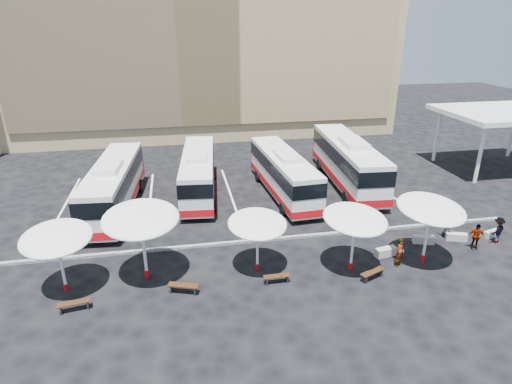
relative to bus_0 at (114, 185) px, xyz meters
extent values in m
plane|color=black|center=(8.24, -7.00, -1.86)|extent=(120.00, 120.00, 0.00)
cube|color=tan|center=(8.24, 25.00, 10.64)|extent=(42.00, 18.00, 25.00)
cube|color=tan|center=(8.24, 15.90, 10.14)|extent=(40.00, 0.30, 20.00)
cube|color=silver|center=(32.24, 3.00, 3.14)|extent=(10.00, 8.00, 0.40)
cylinder|color=silver|center=(28.24, 0.00, 0.54)|extent=(0.30, 0.30, 4.80)
cylinder|color=silver|center=(28.24, 6.00, 0.54)|extent=(0.30, 0.30, 4.80)
cube|color=black|center=(8.24, -6.50, -1.78)|extent=(34.00, 0.25, 0.15)
cube|color=white|center=(-3.76, 1.00, -1.85)|extent=(0.15, 12.00, 0.01)
cube|color=white|center=(2.24, 1.00, -1.85)|extent=(0.15, 12.00, 0.01)
cube|color=white|center=(8.24, 1.00, -1.85)|extent=(0.15, 12.00, 0.01)
cube|color=white|center=(14.24, 1.00, -1.85)|extent=(0.15, 12.00, 0.01)
cube|color=white|center=(20.24, 1.00, -1.85)|extent=(0.15, 12.00, 0.01)
cube|color=silver|center=(0.00, -0.01, -0.02)|extent=(3.27, 11.48, 2.83)
cube|color=black|center=(0.00, -0.01, 0.55)|extent=(3.33, 11.54, 1.04)
cube|color=#B00C12|center=(0.00, -0.01, -1.05)|extent=(3.33, 11.54, 0.52)
cube|color=#B00C12|center=(0.46, 5.63, -0.72)|extent=(2.42, 0.38, 1.32)
cube|color=silver|center=(-0.08, -0.95, 1.59)|extent=(1.73, 2.95, 0.38)
cylinder|color=black|center=(-0.91, 3.38, -1.38)|extent=(0.41, 0.97, 0.94)
cylinder|color=black|center=(1.44, 3.19, -1.38)|extent=(0.41, 0.97, 0.94)
cylinder|color=black|center=(-1.48, -3.68, -1.38)|extent=(0.41, 0.97, 0.94)
cylinder|color=black|center=(0.87, -3.87, -1.38)|extent=(0.41, 0.97, 0.94)
cube|color=silver|center=(5.92, 1.88, -0.11)|extent=(3.25, 10.91, 2.69)
cube|color=black|center=(5.92, 1.88, 0.43)|extent=(3.31, 10.97, 0.99)
cube|color=#B00C12|center=(5.92, 1.88, -1.10)|extent=(3.31, 10.97, 0.49)
cube|color=#B00C12|center=(6.43, 7.23, -0.78)|extent=(2.30, 0.40, 1.25)
cube|color=silver|center=(5.83, 0.99, 1.41)|extent=(1.68, 2.81, 0.36)
cylinder|color=black|center=(5.10, 5.11, -1.41)|extent=(0.40, 0.92, 0.90)
cylinder|color=black|center=(7.33, 4.89, -1.41)|extent=(0.40, 0.92, 0.90)
cylinder|color=black|center=(4.46, -1.58, -1.41)|extent=(0.40, 0.92, 0.90)
cylinder|color=black|center=(6.69, -1.80, -1.41)|extent=(0.40, 0.92, 0.90)
cube|color=silver|center=(12.18, 0.49, -0.08)|extent=(2.95, 11.03, 2.73)
cube|color=black|center=(12.18, 0.49, 0.46)|extent=(3.01, 11.09, 1.00)
cube|color=#B00C12|center=(12.18, 0.49, -1.08)|extent=(3.01, 11.09, 0.50)
cube|color=#B00C12|center=(11.84, 5.94, -0.77)|extent=(2.34, 0.33, 1.27)
cube|color=silver|center=(12.23, -0.42, 1.46)|extent=(1.62, 2.81, 0.36)
cylinder|color=black|center=(10.84, 3.60, -1.40)|extent=(0.37, 0.93, 0.91)
cylinder|color=black|center=(13.11, 3.74, -1.40)|extent=(0.37, 0.93, 0.91)
cylinder|color=black|center=(11.27, -3.21, -1.40)|extent=(0.37, 0.93, 0.91)
cylinder|color=black|center=(13.54, -3.07, -1.40)|extent=(0.37, 0.93, 0.91)
cube|color=silver|center=(17.75, 1.68, 0.13)|extent=(3.43, 12.37, 3.05)
cube|color=black|center=(17.75, 1.68, 0.74)|extent=(3.50, 12.43, 1.12)
cube|color=#B00C12|center=(17.75, 1.68, -0.99)|extent=(3.50, 12.43, 0.56)
cube|color=#B00C12|center=(18.19, 7.78, -0.64)|extent=(2.61, 0.39, 1.43)
cube|color=silver|center=(17.67, 0.67, 1.86)|extent=(1.85, 3.17, 0.41)
cylinder|color=black|center=(16.74, 5.33, -1.35)|extent=(0.43, 1.04, 1.02)
cylinder|color=black|center=(19.28, 5.14, -1.35)|extent=(0.43, 1.04, 1.02)
cylinder|color=black|center=(16.18, -2.28, -1.35)|extent=(0.43, 1.04, 1.02)
cylinder|color=black|center=(18.72, -2.47, -1.35)|extent=(0.43, 1.04, 1.02)
cylinder|color=silver|center=(-1.38, -9.66, -0.41)|extent=(0.15, 0.15, 2.90)
cylinder|color=#B00C12|center=(-1.38, -9.66, -1.66)|extent=(0.23, 0.23, 0.39)
ellipsoid|color=white|center=(-1.38, -9.66, 1.09)|extent=(3.57, 3.61, 0.99)
cylinder|color=silver|center=(2.49, -9.22, -0.19)|extent=(0.16, 0.16, 3.34)
cylinder|color=#B00C12|center=(2.49, -9.22, -1.63)|extent=(0.26, 0.26, 0.44)
ellipsoid|color=white|center=(2.49, -9.22, 1.54)|extent=(4.00, 4.04, 1.14)
cylinder|color=silver|center=(8.26, -9.55, -0.50)|extent=(0.14, 0.14, 2.70)
cylinder|color=#B00C12|center=(8.26, -9.55, -1.68)|extent=(0.22, 0.22, 0.36)
ellipsoid|color=white|center=(8.26, -9.55, 0.89)|extent=(3.41, 3.44, 0.93)
cylinder|color=silver|center=(13.18, -10.42, -0.39)|extent=(0.18, 0.18, 2.94)
cylinder|color=#B00C12|center=(13.18, -10.42, -1.66)|extent=(0.28, 0.28, 0.39)
ellipsoid|color=white|center=(13.18, -10.42, 1.13)|extent=(4.29, 4.32, 1.01)
cylinder|color=silver|center=(17.40, -10.43, -0.28)|extent=(0.18, 0.18, 3.15)
cylinder|color=#B00C12|center=(17.40, -10.43, -1.65)|extent=(0.29, 0.29, 0.42)
ellipsoid|color=white|center=(17.40, -10.43, 1.34)|extent=(4.44, 4.47, 1.08)
cube|color=black|center=(-0.66, -11.37, -1.45)|extent=(1.48, 0.61, 0.06)
cube|color=black|center=(-1.23, -11.47, -1.67)|extent=(0.12, 0.37, 0.38)
cube|color=black|center=(-0.10, -11.28, -1.67)|extent=(0.12, 0.37, 0.38)
cube|color=black|center=(4.32, -10.93, -1.42)|extent=(1.56, 0.88, 0.06)
cube|color=black|center=(3.75, -10.74, -1.66)|extent=(0.18, 0.38, 0.40)
cube|color=black|center=(4.89, -11.13, -1.66)|extent=(0.18, 0.38, 0.40)
cube|color=black|center=(8.99, -10.93, -1.47)|extent=(1.35, 0.37, 0.05)
cube|color=black|center=(8.45, -10.94, -1.68)|extent=(0.06, 0.34, 0.36)
cube|color=black|center=(9.54, -10.93, -1.68)|extent=(0.06, 0.34, 0.36)
cube|color=black|center=(13.90, -11.50, -1.44)|extent=(1.48, 0.93, 0.06)
cube|color=black|center=(13.37, -11.73, -1.66)|extent=(0.20, 0.36, 0.39)
cube|color=black|center=(14.43, -11.27, -1.66)|extent=(0.20, 0.36, 0.39)
cube|color=#9A9A94|center=(15.66, -9.47, -1.62)|extent=(1.34, 0.66, 0.48)
cube|color=#9A9A94|center=(18.56, -8.54, -1.63)|extent=(1.30, 0.76, 0.46)
cube|color=#9A9A94|center=(20.73, -8.57, -1.63)|extent=(1.26, 0.78, 0.45)
cube|color=#9A9A94|center=(23.15, -8.58, -1.66)|extent=(1.13, 0.65, 0.40)
imported|color=black|center=(15.86, -10.60, -1.02)|extent=(0.73, 0.68, 1.67)
imported|color=black|center=(20.41, -8.08, -0.91)|extent=(1.17, 1.14, 1.89)
imported|color=black|center=(21.12, -9.70, -1.07)|extent=(1.00, 0.66, 1.58)
imported|color=black|center=(22.88, -9.24, -1.05)|extent=(1.19, 0.94, 1.62)
camera|label=1|loc=(4.53, -28.83, 10.62)|focal=30.00mm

